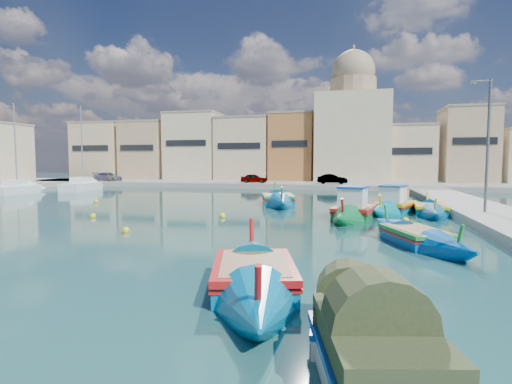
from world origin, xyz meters
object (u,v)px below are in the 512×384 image
(quay_street_lamp, at_px, (487,145))
(luzzu_blue_south, at_px, (416,238))
(luzzu_blue_cabin, at_px, (354,212))
(luzzu_cyan_mid, at_px, (431,211))
(church_block, at_px, (352,126))
(yacht_north, at_px, (89,186))
(luzzu_green, at_px, (278,201))
(luzzu_cyan_south, at_px, (254,279))
(tender_near, at_px, (348,315))
(tender_far, at_px, (377,357))
(yacht_midnorth, at_px, (26,189))
(luzzu_turquoise_cabin, at_px, (395,207))

(quay_street_lamp, height_order, luzzu_blue_south, quay_street_lamp)
(luzzu_blue_cabin, distance_m, luzzu_cyan_mid, 5.65)
(church_block, relative_size, quay_street_lamp, 2.39)
(church_block, xyz_separation_m, yacht_north, (-30.20, -17.90, -8.00))
(luzzu_green, height_order, luzzu_cyan_south, luzzu_green)
(tender_near, bearing_deg, quay_street_lamp, 66.73)
(quay_street_lamp, xyz_separation_m, tender_far, (-6.99, -19.06, -3.86))
(luzzu_blue_cabin, distance_m, luzzu_cyan_south, 14.43)
(yacht_north, bearing_deg, luzzu_green, -23.24)
(luzzu_cyan_mid, distance_m, luzzu_cyan_south, 18.73)
(church_block, height_order, quay_street_lamp, church_block)
(luzzu_cyan_south, distance_m, yacht_north, 41.68)
(luzzu_blue_cabin, xyz_separation_m, tender_far, (0.24, -18.24, 0.11))
(quay_street_lamp, xyz_separation_m, yacht_north, (-37.64, 16.10, -3.92))
(luzzu_green, distance_m, luzzu_cyan_south, 20.75)
(luzzu_cyan_mid, relative_size, luzzu_blue_south, 0.97)
(quay_street_lamp, bearing_deg, yacht_midnorth, 165.97)
(tender_far, xyz_separation_m, yacht_north, (-30.65, 35.16, -0.06))
(church_block, bearing_deg, yacht_north, -149.35)
(luzzu_cyan_mid, bearing_deg, luzzu_turquoise_cabin, 160.17)
(luzzu_blue_cabin, xyz_separation_m, tender_near, (-0.19, -16.45, 0.03))
(quay_street_lamp, bearing_deg, luzzu_cyan_mid, 138.20)
(church_block, relative_size, luzzu_turquoise_cabin, 2.16)
(church_block, height_order, yacht_north, church_block)
(luzzu_green, relative_size, luzzu_cyan_south, 1.08)
(luzzu_cyan_mid, relative_size, luzzu_green, 0.85)
(tender_far, relative_size, yacht_midnorth, 0.34)
(luzzu_green, bearing_deg, luzzu_cyan_south, -81.40)
(luzzu_green, bearing_deg, luzzu_blue_cabin, -47.67)
(luzzu_cyan_mid, xyz_separation_m, luzzu_blue_south, (-2.32, -10.02, -0.00))
(luzzu_turquoise_cabin, xyz_separation_m, tender_far, (-2.45, -22.00, 0.14))
(quay_street_lamp, height_order, yacht_north, yacht_north)
(quay_street_lamp, distance_m, luzzu_cyan_south, 18.42)
(luzzu_blue_south, bearing_deg, luzzu_turquoise_cabin, 88.79)
(quay_street_lamp, height_order, tender_near, quay_street_lamp)
(luzzu_blue_south, distance_m, yacht_midnorth, 40.60)
(luzzu_turquoise_cabin, height_order, tender_near, luzzu_turquoise_cabin)
(quay_street_lamp, xyz_separation_m, luzzu_blue_cabin, (-7.23, -0.81, -3.97))
(tender_near, height_order, tender_far, tender_far)
(yacht_north, bearing_deg, church_block, 30.65)
(luzzu_blue_cabin, bearing_deg, church_block, 90.35)
(quay_street_lamp, relative_size, luzzu_turquoise_cabin, 0.90)
(luzzu_blue_cabin, height_order, luzzu_green, luzzu_blue_cabin)
(luzzu_green, relative_size, tender_near, 3.49)
(yacht_midnorth, bearing_deg, quay_street_lamp, -14.03)
(tender_near, bearing_deg, luzzu_cyan_mid, 75.64)
(church_block, relative_size, luzzu_blue_south, 2.40)
(luzzu_turquoise_cabin, xyz_separation_m, tender_near, (-2.88, -20.20, 0.05))
(luzzu_blue_cabin, height_order, tender_near, luzzu_blue_cabin)
(quay_street_lamp, distance_m, tender_far, 20.66)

